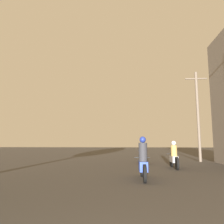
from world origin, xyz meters
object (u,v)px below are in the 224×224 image
Objects in this scene: motorcycle_blue at (143,162)px; utility_pole_far at (198,114)px; motorcycle_silver at (174,157)px; motorcycle_red at (143,153)px.

motorcycle_blue is 0.31× the size of utility_pole_far.
motorcycle_silver is 5.85m from utility_pole_far.
motorcycle_silver is at bearing -61.88° from motorcycle_red.
motorcycle_red is 5.27m from utility_pole_far.
motorcycle_blue is at bearing -118.39° from motorcycle_silver.
utility_pole_far is at bearing 20.56° from motorcycle_red.
motorcycle_red reaches higher than motorcycle_silver.
motorcycle_red is at bearing 117.07° from motorcycle_silver.
motorcycle_silver is 0.30× the size of utility_pole_far.
utility_pole_far reaches higher than motorcycle_blue.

